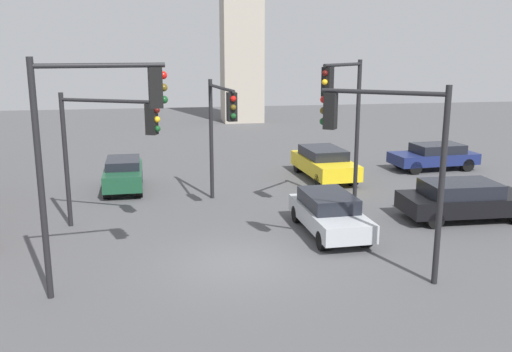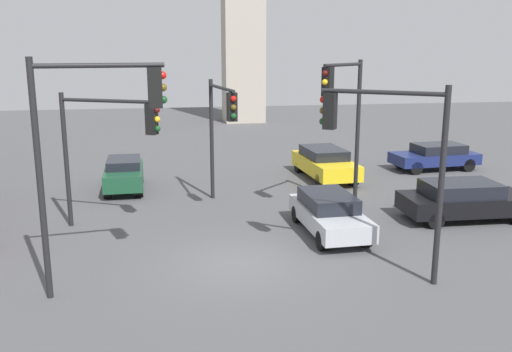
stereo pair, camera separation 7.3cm
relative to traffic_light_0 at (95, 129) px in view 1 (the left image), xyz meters
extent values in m
plane|color=#4C4C4F|center=(3.70, 1.28, -4.23)|extent=(88.64, 88.64, 0.00)
cylinder|color=black|center=(-1.33, -0.17, -1.25)|extent=(0.16, 0.16, 5.97)
cylinder|color=black|center=(0.21, 0.03, 1.52)|extent=(3.08, 0.51, 0.12)
cube|color=black|center=(1.49, 0.19, 0.97)|extent=(0.36, 0.36, 1.00)
sphere|color=red|center=(1.69, 0.22, 1.27)|extent=(0.20, 0.20, 0.20)
sphere|color=#594714|center=(1.69, 0.22, 0.97)|extent=(0.20, 0.20, 0.20)
sphere|color=#14471E|center=(1.69, 0.22, 0.67)|extent=(0.20, 0.20, 0.20)
cylinder|color=black|center=(9.08, 6.35, -1.36)|extent=(0.16, 0.16, 5.74)
cylinder|color=black|center=(8.10, 5.40, 1.35)|extent=(2.05, 1.98, 0.12)
cube|color=black|center=(7.29, 4.62, 0.80)|extent=(0.45, 0.45, 1.00)
sphere|color=#4C0F0C|center=(7.15, 4.48, 1.10)|extent=(0.20, 0.20, 0.20)
sphere|color=yellow|center=(7.15, 4.48, 0.80)|extent=(0.20, 0.20, 0.20)
sphere|color=#14471E|center=(7.15, 4.48, 0.50)|extent=(0.20, 0.20, 0.20)
cylinder|color=black|center=(-1.67, 5.80, -1.88)|extent=(0.16, 0.16, 4.70)
cylinder|color=black|center=(-0.06, 5.01, 0.23)|extent=(3.27, 1.70, 0.12)
cube|color=black|center=(1.32, 4.32, -0.32)|extent=(0.43, 0.43, 1.00)
sphere|color=#4C0F0C|center=(1.50, 4.24, -0.02)|extent=(0.20, 0.20, 0.20)
sphere|color=yellow|center=(1.50, 4.24, -0.32)|extent=(0.20, 0.20, 0.20)
sphere|color=#14471E|center=(1.50, 4.24, -0.62)|extent=(0.20, 0.20, 0.20)
cylinder|color=black|center=(8.66, -1.05, -1.60)|extent=(0.16, 0.16, 5.27)
cylinder|color=black|center=(7.32, -0.09, 0.80)|extent=(2.75, 2.02, 0.12)
cube|color=black|center=(6.18, 0.72, 0.25)|extent=(0.45, 0.45, 1.00)
sphere|color=red|center=(6.02, 0.84, 0.55)|extent=(0.20, 0.20, 0.20)
sphere|color=#594714|center=(6.02, 0.84, 0.25)|extent=(0.20, 0.20, 0.20)
sphere|color=#14471E|center=(6.02, 0.84, -0.05)|extent=(0.20, 0.20, 0.20)
cylinder|color=black|center=(3.65, 8.67, -1.76)|extent=(0.16, 0.16, 4.94)
cylinder|color=black|center=(3.88, 6.88, 0.48)|extent=(0.58, 3.58, 0.12)
cube|color=black|center=(4.08, 5.35, -0.07)|extent=(0.36, 0.36, 1.00)
sphere|color=red|center=(4.10, 5.15, 0.23)|extent=(0.20, 0.20, 0.20)
sphere|color=#594714|center=(4.10, 5.15, -0.07)|extent=(0.20, 0.20, 0.20)
sphere|color=#14471E|center=(4.10, 5.15, -0.37)|extent=(0.20, 0.20, 0.20)
cube|color=#19472D|center=(-0.07, 10.68, -3.57)|extent=(1.70, 3.96, 0.69)
cube|color=black|center=(-0.07, 10.88, -3.05)|extent=(1.47, 2.23, 0.42)
cylinder|color=black|center=(0.62, 9.36, -3.91)|extent=(0.31, 0.65, 0.64)
cylinder|color=black|center=(-0.70, 9.34, -3.91)|extent=(0.31, 0.65, 0.64)
cylinder|color=black|center=(0.56, 12.03, -3.91)|extent=(0.31, 0.65, 0.64)
cylinder|color=black|center=(-0.76, 12.01, -3.91)|extent=(0.31, 0.65, 0.64)
cube|color=yellow|center=(9.34, 11.29, -3.58)|extent=(2.20, 4.85, 0.69)
cube|color=black|center=(9.33, 11.53, -3.02)|extent=(1.85, 2.75, 0.50)
cylinder|color=black|center=(10.22, 9.73, -3.92)|extent=(0.38, 0.65, 0.63)
cylinder|color=black|center=(8.65, 9.64, -3.92)|extent=(0.38, 0.65, 0.63)
cylinder|color=black|center=(10.03, 12.95, -3.92)|extent=(0.38, 0.65, 0.63)
cylinder|color=black|center=(8.46, 12.86, -3.92)|extent=(0.38, 0.65, 0.63)
cube|color=black|center=(12.53, 4.13, -3.62)|extent=(4.69, 2.20, 0.63)
cube|color=black|center=(12.30, 4.13, -3.08)|extent=(2.65, 1.89, 0.53)
cylinder|color=black|center=(14.13, 4.92, -3.94)|extent=(0.61, 0.39, 0.59)
cylinder|color=black|center=(10.98, 5.02, -3.94)|extent=(0.61, 0.39, 0.59)
cylinder|color=black|center=(10.93, 3.34, -3.94)|extent=(0.61, 0.39, 0.59)
cube|color=navy|center=(15.49, 12.26, -3.63)|extent=(4.47, 2.16, 0.55)
cube|color=black|center=(15.70, 12.28, -3.14)|extent=(2.55, 1.81, 0.50)
cylinder|color=black|center=(14.06, 11.40, -3.90)|extent=(0.69, 0.38, 0.66)
cylinder|color=black|center=(13.96, 12.93, -3.90)|extent=(0.69, 0.38, 0.66)
cylinder|color=black|center=(17.01, 11.60, -3.90)|extent=(0.69, 0.38, 0.66)
cylinder|color=black|center=(16.91, 13.13, -3.90)|extent=(0.69, 0.38, 0.66)
cube|color=#ADB2B7|center=(7.11, 3.38, -3.64)|extent=(1.84, 4.30, 0.58)
cube|color=black|center=(7.10, 3.59, -3.12)|extent=(1.58, 2.42, 0.52)
cylinder|color=black|center=(7.86, 1.96, -3.93)|extent=(0.33, 0.62, 0.61)
cylinder|color=black|center=(6.46, 1.91, -3.93)|extent=(0.33, 0.62, 0.61)
cylinder|color=black|center=(7.77, 4.84, -3.93)|extent=(0.33, 0.62, 0.61)
cylinder|color=black|center=(6.37, 4.80, -3.93)|extent=(0.33, 0.62, 0.61)
camera|label=1|loc=(1.52, -13.87, 1.93)|focal=38.96mm
camera|label=2|loc=(1.59, -13.88, 1.93)|focal=38.96mm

